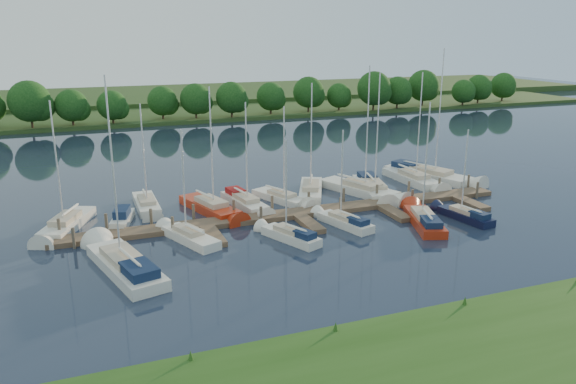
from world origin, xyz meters
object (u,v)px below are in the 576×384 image
object	(u,v)px
dock	(299,216)
sailboat_n_5	(283,199)
sailboat_n_0	(66,226)
sailboat_s_2	(290,236)
motorboat	(122,219)

from	to	relation	value
dock	sailboat_n_5	xyz separation A→B (m)	(0.33, 4.96, 0.07)
dock	sailboat_n_5	bearing A→B (deg)	86.19
sailboat_n_0	sailboat_n_5	xyz separation A→B (m)	(18.93, 1.01, -0.01)
sailboat_n_0	sailboat_s_2	world-z (taller)	sailboat_n_0
dock	motorboat	xyz separation A→B (m)	(-14.21, 4.01, 0.13)
sailboat_n_5	motorboat	bearing A→B (deg)	-18.60
sailboat_n_5	sailboat_n_0	bearing A→B (deg)	-19.31
sailboat_n_0	sailboat_n_5	bearing A→B (deg)	-153.72
dock	sailboat_n_0	size ratio (longest dim) A/B	3.71
sailboat_s_2	motorboat	bearing A→B (deg)	120.10
sailboat_n_0	sailboat_s_2	distance (m)	18.11
dock	sailboat_n_0	world-z (taller)	sailboat_n_0
motorboat	dock	bearing A→B (deg)	179.33
motorboat	sailboat_n_0	bearing A→B (deg)	15.74
motorboat	sailboat_s_2	distance (m)	14.43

